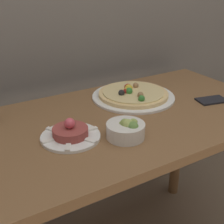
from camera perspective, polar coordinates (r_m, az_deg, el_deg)
name	(u,v)px	position (r m, az deg, el deg)	size (l,w,h in m)	color
dining_table	(124,143)	(1.26, 2.29, -5.75)	(1.26, 0.68, 0.80)	brown
pizza_plate	(133,95)	(1.37, 3.88, 3.20)	(0.36, 0.36, 0.06)	white
tartare_plate	(70,134)	(1.05, -7.61, -3.97)	(0.20, 0.20, 0.07)	white
small_bowl	(126,129)	(1.04, 2.59, -3.16)	(0.13, 0.13, 0.07)	silver
napkin	(212,100)	(1.40, 17.79, 2.07)	(0.14, 0.10, 0.01)	black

